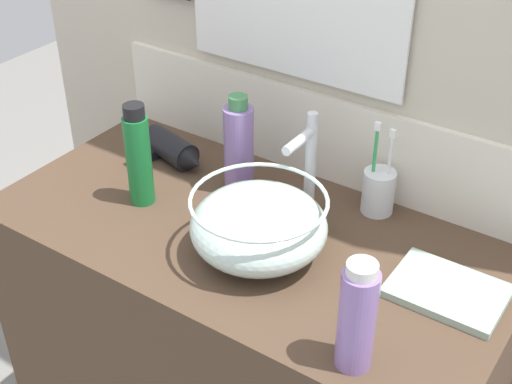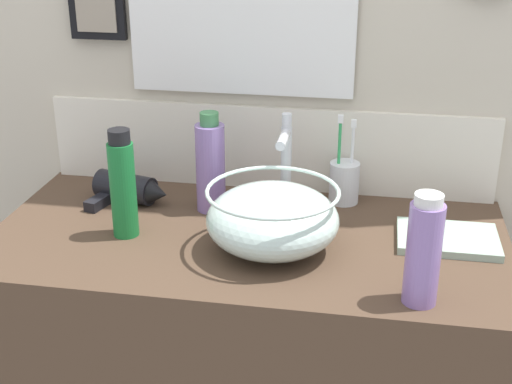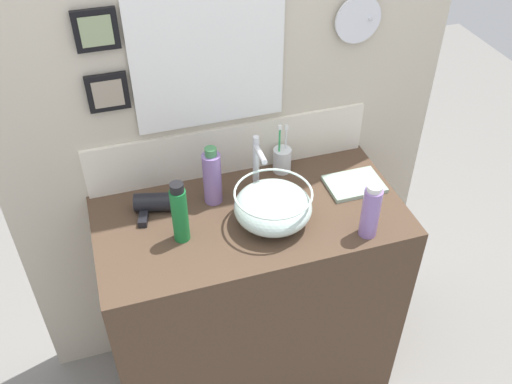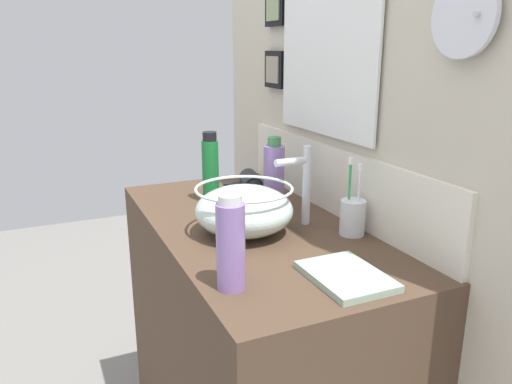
{
  "view_description": "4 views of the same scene",
  "coord_description": "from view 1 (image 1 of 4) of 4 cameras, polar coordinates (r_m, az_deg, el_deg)",
  "views": [
    {
      "loc": [
        0.67,
        -0.97,
        1.8
      ],
      "look_at": [
        0.02,
        0.0,
        1.03
      ],
      "focal_mm": 50.0,
      "sensor_mm": 36.0,
      "label": 1
    },
    {
      "loc": [
        0.25,
        -1.32,
        1.6
      ],
      "look_at": [
        0.02,
        0.0,
        1.03
      ],
      "focal_mm": 50.0,
      "sensor_mm": 36.0,
      "label": 2
    },
    {
      "loc": [
        -0.42,
        -1.41,
        2.26
      ],
      "look_at": [
        0.02,
        0.0,
        1.03
      ],
      "focal_mm": 40.0,
      "sensor_mm": 36.0,
      "label": 3
    },
    {
      "loc": [
        1.24,
        -0.55,
        1.42
      ],
      "look_at": [
        0.02,
        0.0,
        1.03
      ],
      "focal_mm": 35.0,
      "sensor_mm": 36.0,
      "label": 4
    }
  ],
  "objects": [
    {
      "name": "vanity_counter",
      "position": [
        1.78,
        -0.51,
        -15.07
      ],
      "size": [
        1.08,
        0.54,
        0.93
      ],
      "primitive_type": "cube",
      "color": "#4C3828",
      "rests_on": "ground"
    },
    {
      "name": "back_panel",
      "position": [
        1.54,
        5.76,
        12.02
      ],
      "size": [
        1.66,
        0.1,
        2.48
      ],
      "color": "beige",
      "rests_on": "ground"
    },
    {
      "name": "glass_bowl_sink",
      "position": [
        1.36,
        0.22,
        -2.7
      ],
      "size": [
        0.27,
        0.27,
        0.13
      ],
      "color": "silver",
      "rests_on": "vanity_counter"
    },
    {
      "name": "faucet",
      "position": [
        1.46,
        4.16,
        2.72
      ],
      "size": [
        0.02,
        0.11,
        0.23
      ],
      "color": "silver",
      "rests_on": "vanity_counter"
    },
    {
      "name": "hair_drier",
      "position": [
        1.69,
        -6.7,
        3.33
      ],
      "size": [
        0.19,
        0.14,
        0.07
      ],
      "color": "black",
      "rests_on": "vanity_counter"
    },
    {
      "name": "toothbrush_cup",
      "position": [
        1.52,
        9.77,
        0.12
      ],
      "size": [
        0.07,
        0.07,
        0.21
      ],
      "color": "silver",
      "rests_on": "vanity_counter"
    },
    {
      "name": "shampoo_bottle",
      "position": [
        1.14,
        8.09,
        -9.89
      ],
      "size": [
        0.06,
        0.06,
        0.21
      ],
      "color": "#8C6BB2",
      "rests_on": "vanity_counter"
    },
    {
      "name": "spray_bottle",
      "position": [
        1.54,
        -1.38,
        3.59
      ],
      "size": [
        0.07,
        0.07,
        0.23
      ],
      "color": "#8C6BB2",
      "rests_on": "vanity_counter"
    },
    {
      "name": "lotion_bottle",
      "position": [
        1.52,
        -9.38,
        2.82
      ],
      "size": [
        0.05,
        0.05,
        0.23
      ],
      "color": "#197233",
      "rests_on": "vanity_counter"
    },
    {
      "name": "hand_towel",
      "position": [
        1.35,
        15.06,
        -7.64
      ],
      "size": [
        0.2,
        0.15,
        0.02
      ],
      "primitive_type": "cube",
      "color": "#99B29E",
      "rests_on": "vanity_counter"
    }
  ]
}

